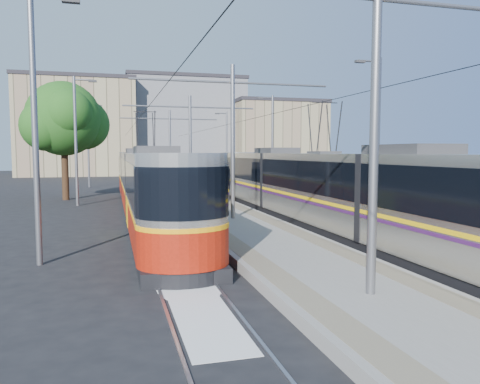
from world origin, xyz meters
name	(u,v)px	position (x,y,z in m)	size (l,w,h in m)	color
ground	(299,264)	(0.00, 0.00, 0.00)	(160.00, 160.00, 0.00)	black
platform	(198,202)	(0.00, 17.00, 0.15)	(4.00, 50.00, 0.30)	gray
tactile_strip_left	(176,200)	(-1.45, 17.00, 0.30)	(0.70, 50.00, 0.01)	gray
tactile_strip_right	(220,199)	(1.45, 17.00, 0.30)	(0.70, 50.00, 0.01)	gray
rails	(198,204)	(0.00, 17.00, 0.02)	(8.71, 70.00, 0.03)	gray
track_arrow	(199,306)	(-3.60, -3.00, 0.01)	(1.20, 5.00, 0.01)	silver
tram_left	(146,183)	(-3.60, 12.70, 1.71)	(2.43, 28.84, 5.50)	black
tram_right	(323,186)	(3.60, 5.99, 1.86)	(2.43, 30.74, 5.50)	black
catenary	(206,132)	(0.00, 14.15, 4.52)	(9.20, 70.00, 7.00)	slate
street_lamps	(188,141)	(0.00, 21.00, 4.18)	(15.18, 38.22, 8.00)	slate
shelter	(221,181)	(1.18, 15.66, 1.57)	(1.01, 1.26, 2.43)	black
tree	(69,120)	(-8.22, 22.30, 5.58)	(5.68, 5.25, 8.25)	#382314
building_left	(78,127)	(-10.00, 60.00, 6.99)	(16.32, 12.24, 13.95)	#9A8E68
building_centre	(183,126)	(6.00, 64.00, 7.56)	(18.36, 14.28, 15.09)	slate
building_right	(276,137)	(20.00, 58.00, 5.72)	(14.28, 10.20, 11.43)	#9A8E68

